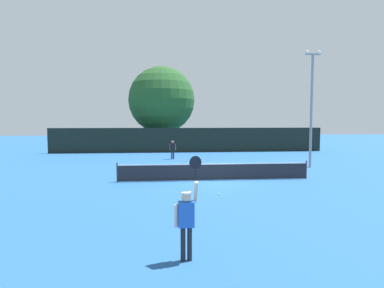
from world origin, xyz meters
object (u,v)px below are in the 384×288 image
object	(u,v)px
player_serving	(187,215)
large_tree	(162,100)
parked_car_mid	(164,142)
tennis_ball	(219,194)
player_receiving	(173,148)
parked_car_far	(202,141)
parked_car_near	(118,142)
light_pole	(312,102)

from	to	relation	value
player_serving	large_tree	distance (m)	31.91
parked_car_mid	tennis_ball	bearing A→B (deg)	-82.15
large_tree	parked_car_mid	xyz separation A→B (m)	(0.24, 1.55, -5.18)
tennis_ball	parked_car_mid	size ratio (longest dim) A/B	0.02
player_receiving	parked_car_far	xyz separation A→B (m)	(4.42, 14.22, -0.20)
parked_car_near	parked_car_far	world-z (taller)	same
light_pole	parked_car_mid	size ratio (longest dim) A/B	1.96
player_serving	parked_car_far	distance (m)	35.25
parked_car_near	tennis_ball	bearing A→B (deg)	-70.56
large_tree	parked_car_mid	size ratio (longest dim) A/B	2.33
player_receiving	tennis_ball	xyz separation A→B (m)	(1.64, -14.02, -0.95)
player_receiving	large_tree	bearing A→B (deg)	-84.98
player_serving	tennis_ball	bearing A→B (deg)	73.39
player_receiving	tennis_ball	size ratio (longest dim) A/B	23.63
light_pole	large_tree	size ratio (longest dim) A/B	0.84
player_receiving	large_tree	xyz separation A→B (m)	(-0.95, 10.83, 4.97)
light_pole	player_receiving	bearing A→B (deg)	148.32
light_pole	parked_car_mid	bearing A→B (deg)	119.73
light_pole	large_tree	bearing A→B (deg)	122.53
player_serving	parked_car_mid	size ratio (longest dim) A/B	0.59
parked_car_near	player_serving	bearing A→B (deg)	-77.28
parked_car_near	parked_car_far	size ratio (longest dim) A/B	0.96
tennis_ball	player_serving	bearing A→B (deg)	-106.61
parked_car_far	parked_car_mid	bearing A→B (deg)	-168.91
player_serving	player_receiving	distance (m)	20.70
tennis_ball	large_tree	xyz separation A→B (m)	(-2.59, 24.85, 5.92)
parked_car_far	parked_car_near	bearing A→B (deg)	-176.68
light_pole	large_tree	world-z (taller)	large_tree
tennis_ball	large_tree	world-z (taller)	large_tree
light_pole	parked_car_far	size ratio (longest dim) A/B	1.90
player_serving	player_receiving	size ratio (longest dim) A/B	1.57
player_serving	large_tree	xyz separation A→B (m)	(-0.59, 31.53, 4.84)
parked_car_near	parked_car_mid	bearing A→B (deg)	6.65
large_tree	parked_car_far	distance (m)	8.20
parked_car_mid	player_serving	bearing A→B (deg)	-86.61
tennis_ball	parked_car_far	world-z (taller)	parked_car_far
player_receiving	parked_car_mid	xyz separation A→B (m)	(-0.71, 12.39, -0.20)
player_serving	player_receiving	xyz separation A→B (m)	(0.36, 20.70, -0.13)
large_tree	player_serving	bearing A→B (deg)	-88.92
tennis_ball	large_tree	size ratio (longest dim) A/B	0.01
parked_car_far	large_tree	bearing A→B (deg)	-156.33
player_receiving	large_tree	world-z (taller)	large_tree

